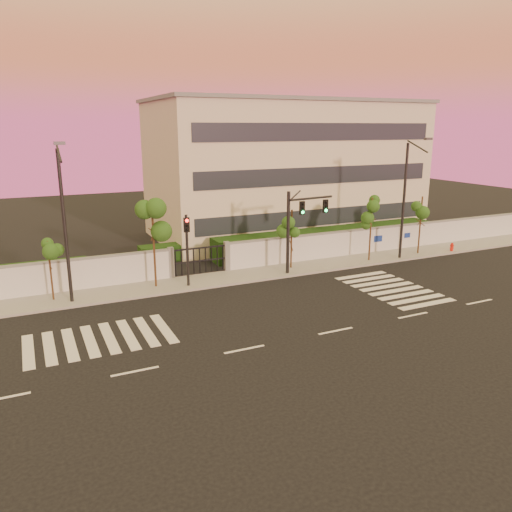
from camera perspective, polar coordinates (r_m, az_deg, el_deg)
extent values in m
plane|color=black|center=(25.55, 9.08, -8.46)|extent=(120.00, 120.00, 0.00)
cube|color=gray|center=(34.15, -0.82, -2.17)|extent=(60.00, 3.00, 0.15)
cube|color=silver|center=(42.92, 16.23, 2.00)|extent=(31.00, 0.30, 2.00)
cube|color=slate|center=(42.71, 16.34, 3.39)|extent=(31.00, 0.36, 0.12)
cube|color=slate|center=(33.60, -9.68, -0.85)|extent=(0.35, 0.35, 2.20)
cube|color=slate|center=(34.83, -3.34, -0.11)|extent=(0.35, 0.35, 2.20)
cube|color=black|center=(41.58, 8.23, 1.90)|extent=(20.00, 2.00, 1.80)
cube|color=black|center=(38.91, -8.83, 0.55)|extent=(6.00, 1.50, 1.20)
cube|color=beige|center=(47.18, 3.40, 9.79)|extent=(24.00, 12.00, 12.00)
cube|color=#262D38|center=(42.49, 7.22, 4.41)|extent=(22.00, 0.08, 1.40)
cube|color=#262D38|center=(42.02, 7.37, 9.11)|extent=(22.00, 0.08, 1.40)
cube|color=#262D38|center=(41.83, 7.53, 13.89)|extent=(22.00, 0.08, 1.40)
cube|color=slate|center=(47.07, 3.51, 17.21)|extent=(24.40, 12.40, 0.30)
cube|color=silver|center=(25.32, -24.60, -9.88)|extent=(0.50, 4.00, 0.02)
cube|color=silver|center=(25.32, -22.54, -9.65)|extent=(0.50, 4.00, 0.02)
cube|color=silver|center=(25.35, -20.49, -9.42)|extent=(0.50, 4.00, 0.02)
cube|color=silver|center=(25.41, -18.45, -9.18)|extent=(0.50, 4.00, 0.02)
cube|color=silver|center=(25.50, -16.43, -8.92)|extent=(0.50, 4.00, 0.02)
cube|color=silver|center=(25.63, -14.42, -8.66)|extent=(0.50, 4.00, 0.02)
cube|color=silver|center=(25.78, -12.45, -8.39)|extent=(0.50, 4.00, 0.02)
cube|color=silver|center=(25.97, -10.49, -8.12)|extent=(0.50, 4.00, 0.02)
cube|color=silver|center=(30.50, 19.02, -5.21)|extent=(4.00, 0.50, 0.02)
cube|color=silver|center=(31.10, 17.87, -4.73)|extent=(4.00, 0.50, 0.02)
cube|color=silver|center=(31.72, 16.77, -4.27)|extent=(4.00, 0.50, 0.02)
cube|color=silver|center=(32.35, 15.72, -3.82)|extent=(4.00, 0.50, 0.02)
cube|color=silver|center=(33.00, 14.70, -3.39)|extent=(4.00, 0.50, 0.02)
cube|color=silver|center=(33.66, 13.73, -2.97)|extent=(4.00, 0.50, 0.02)
cube|color=silver|center=(34.33, 12.79, -2.57)|extent=(4.00, 0.50, 0.02)
cube|color=silver|center=(35.00, 11.90, -2.19)|extent=(4.00, 0.50, 0.02)
cube|color=silver|center=(21.74, -27.05, -14.28)|extent=(2.00, 0.15, 0.01)
cube|color=silver|center=(21.97, -13.65, -12.69)|extent=(2.00, 0.15, 0.01)
cube|color=silver|center=(23.29, -1.34, -10.61)|extent=(2.00, 0.15, 0.01)
cube|color=silver|center=(25.54, 9.08, -8.45)|extent=(2.00, 0.15, 0.01)
cube|color=silver|center=(28.50, 17.49, -6.48)|extent=(2.00, 0.15, 0.01)
cube|color=silver|center=(31.97, 24.15, -4.81)|extent=(2.00, 0.15, 0.01)
cylinder|color=#382314|center=(31.00, -22.41, -1.68)|extent=(0.11, 0.11, 3.66)
sphere|color=#1E4915|center=(30.73, -22.61, 0.28)|extent=(1.01, 1.01, 1.01)
sphere|color=#1E4915|center=(31.05, -21.94, -0.56)|extent=(0.77, 0.77, 0.77)
sphere|color=#1E4915|center=(30.68, -23.04, -0.49)|extent=(0.74, 0.74, 0.74)
cylinder|color=#382314|center=(31.48, -11.58, 1.12)|extent=(0.13, 0.13, 5.50)
sphere|color=#1E4915|center=(31.15, -11.74, 4.07)|extent=(1.21, 1.21, 1.21)
sphere|color=#1E4915|center=(31.60, -11.08, 2.73)|extent=(0.93, 0.93, 0.93)
sphere|color=#1E4915|center=(31.02, -12.21, 2.97)|extent=(0.88, 0.88, 0.88)
cylinder|color=#382314|center=(35.25, 4.07, 1.83)|extent=(0.12, 0.12, 4.32)
sphere|color=#1E4915|center=(34.98, 4.10, 3.90)|extent=(1.14, 1.14, 1.14)
sphere|color=#1E4915|center=(35.46, 4.44, 2.97)|extent=(0.87, 0.87, 0.87)
sphere|color=#1E4915|center=(34.78, 3.77, 3.12)|extent=(0.83, 0.83, 0.83)
cylinder|color=#382314|center=(38.09, 12.96, 2.88)|extent=(0.13, 0.13, 4.87)
sphere|color=#1E4915|center=(37.83, 13.08, 5.05)|extent=(1.16, 1.16, 1.16)
sphere|color=#1E4915|center=(38.35, 13.26, 4.05)|extent=(0.89, 0.89, 0.89)
sphere|color=#1E4915|center=(37.60, 12.81, 4.25)|extent=(0.85, 0.85, 0.85)
cylinder|color=#382314|center=(41.31, 18.24, 3.27)|extent=(0.12, 0.12, 4.67)
sphere|color=#1E4915|center=(41.08, 18.39, 5.19)|extent=(1.12, 1.12, 1.12)
sphere|color=#1E4915|center=(41.58, 18.48, 4.30)|extent=(0.85, 0.85, 0.85)
sphere|color=#1E4915|center=(40.83, 18.17, 4.49)|extent=(0.81, 0.81, 0.81)
cylinder|color=black|center=(33.75, 3.68, 2.52)|extent=(0.22, 0.22, 5.76)
cylinder|color=black|center=(34.23, 6.35, 6.58)|extent=(3.52, 0.59, 0.15)
cube|color=black|center=(33.89, 5.29, 5.49)|extent=(0.33, 0.17, 0.84)
sphere|color=#0CF259|center=(33.84, 5.37, 5.03)|extent=(0.19, 0.19, 0.19)
cube|color=black|center=(34.86, 7.94, 5.67)|extent=(0.33, 0.17, 0.84)
sphere|color=#0CF259|center=(34.81, 8.02, 5.22)|extent=(0.19, 0.19, 0.19)
cylinder|color=black|center=(31.40, -7.86, 0.48)|extent=(0.17, 0.17, 4.69)
cube|color=black|center=(30.98, -7.94, 3.54)|extent=(0.36, 0.19, 0.94)
sphere|color=red|center=(30.83, -7.90, 4.04)|extent=(0.21, 0.21, 0.21)
cylinder|color=black|center=(29.73, -20.99, 2.89)|extent=(0.20, 0.20, 8.79)
cylinder|color=black|center=(28.26, -21.60, 10.84)|extent=(0.11, 2.10, 0.85)
cube|color=#3F3F44|center=(27.25, -21.55, 11.90)|extent=(0.55, 0.27, 0.16)
cylinder|color=black|center=(39.12, 16.52, 5.85)|extent=(0.20, 0.20, 8.77)
cylinder|color=black|center=(38.02, 17.97, 11.83)|extent=(0.11, 2.10, 0.85)
cube|color=#3F3F44|center=(37.29, 19.09, 12.54)|extent=(0.55, 0.27, 0.16)
cylinder|color=red|center=(43.39, 21.45, 0.71)|extent=(0.24, 0.24, 0.55)
cylinder|color=red|center=(43.32, 21.49, 1.13)|extent=(0.31, 0.31, 0.11)
sphere|color=red|center=(43.30, 21.51, 1.29)|extent=(0.20, 0.20, 0.20)
cylinder|color=red|center=(43.37, 21.47, 0.85)|extent=(0.32, 0.14, 0.11)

